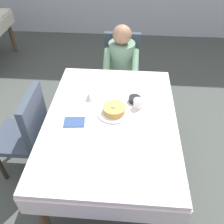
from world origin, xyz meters
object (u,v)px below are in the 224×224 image
(bowl_butter, at_px, (135,99))
(spoon_near_edge, at_px, (113,137))
(plate_breakfast, at_px, (113,112))
(cup_coffee, at_px, (138,103))
(knife_right_of_plate, at_px, (136,115))
(diner_person, at_px, (121,64))
(fork_left_of_plate, at_px, (91,113))
(chair_diner, at_px, (122,67))
(breakfast_stack, at_px, (114,110))
(syrup_pitcher, at_px, (89,97))
(chair_left_side, at_px, (27,130))
(dining_table_main, at_px, (111,125))

(bowl_butter, xyz_separation_m, spoon_near_edge, (-0.16, -0.46, -0.02))
(plate_breakfast, height_order, cup_coffee, cup_coffee)
(knife_right_of_plate, bearing_deg, diner_person, 15.65)
(bowl_butter, height_order, fork_left_of_plate, bowl_butter)
(chair_diner, relative_size, breakfast_stack, 4.70)
(diner_person, bearing_deg, plate_breakfast, 88.55)
(cup_coffee, bearing_deg, chair_diner, 100.28)
(cup_coffee, relative_size, fork_left_of_plate, 0.63)
(syrup_pitcher, distance_m, fork_left_of_plate, 0.19)
(chair_left_side, distance_m, knife_right_of_plate, 1.00)
(plate_breakfast, height_order, breakfast_stack, breakfast_stack)
(chair_diner, relative_size, chair_left_side, 1.00)
(chair_left_side, bearing_deg, syrup_pitcher, -67.98)
(fork_left_of_plate, height_order, knife_right_of_plate, same)
(spoon_near_edge, bearing_deg, syrup_pitcher, 106.35)
(breakfast_stack, relative_size, cup_coffee, 1.75)
(cup_coffee, bearing_deg, diner_person, 102.10)
(bowl_butter, bearing_deg, fork_left_of_plate, -152.43)
(plate_breakfast, relative_size, breakfast_stack, 1.41)
(cup_coffee, xyz_separation_m, spoon_near_edge, (-0.19, -0.38, -0.04))
(chair_diner, bearing_deg, dining_table_main, 87.98)
(fork_left_of_plate, xyz_separation_m, spoon_near_edge, (0.21, -0.26, 0.00))
(plate_breakfast, distance_m, syrup_pitcher, 0.28)
(chair_diner, height_order, knife_right_of_plate, chair_diner)
(chair_diner, bearing_deg, bowl_butter, 99.52)
(chair_left_side, relative_size, breakfast_stack, 4.70)
(cup_coffee, bearing_deg, plate_breakfast, -155.89)
(diner_person, relative_size, spoon_near_edge, 7.47)
(dining_table_main, relative_size, plate_breakfast, 5.44)
(cup_coffee, height_order, spoon_near_edge, cup_coffee)
(plate_breakfast, xyz_separation_m, bowl_butter, (0.18, 0.17, 0.01))
(knife_right_of_plate, bearing_deg, dining_table_main, 107.67)
(bowl_butter, bearing_deg, syrup_pitcher, -178.37)
(chair_left_side, height_order, bowl_butter, chair_left_side)
(spoon_near_edge, bearing_deg, dining_table_main, 86.11)
(chair_left_side, xyz_separation_m, plate_breakfast, (0.79, 0.06, 0.22))
(breakfast_stack, xyz_separation_m, spoon_near_edge, (0.01, -0.28, -0.04))
(dining_table_main, distance_m, spoon_near_edge, 0.24)
(bowl_butter, bearing_deg, breakfast_stack, -134.76)
(bowl_butter, relative_size, spoon_near_edge, 0.73)
(spoon_near_edge, bearing_deg, chair_left_side, 151.70)
(bowl_butter, bearing_deg, knife_right_of_plate, -87.19)
(bowl_butter, height_order, spoon_near_edge, bowl_butter)
(knife_right_of_plate, height_order, spoon_near_edge, same)
(dining_table_main, height_order, chair_diner, chair_diner)
(bowl_butter, xyz_separation_m, fork_left_of_plate, (-0.37, -0.19, -0.02))
(diner_person, distance_m, chair_left_side, 1.31)
(breakfast_stack, distance_m, spoon_near_edge, 0.28)
(dining_table_main, height_order, fork_left_of_plate, fork_left_of_plate)
(dining_table_main, distance_m, breakfast_stack, 0.15)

